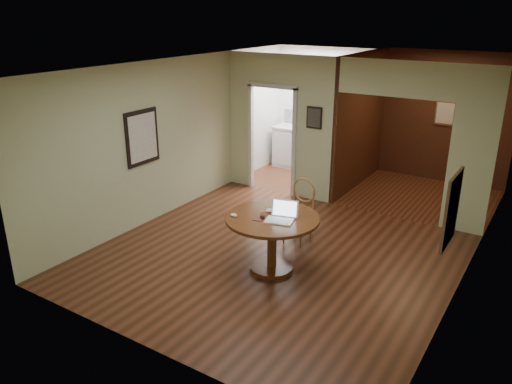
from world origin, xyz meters
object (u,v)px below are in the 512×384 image
Objects in this scene: dining_table at (272,231)px; open_laptop at (282,215)px; closed_laptop at (277,213)px; chair at (300,207)px.

dining_table is 0.32m from open_laptop.
open_laptop reaches higher than closed_laptop.
chair is at bearing 83.46° from closed_laptop.
dining_table is at bearing 160.04° from open_laptop.
open_laptop is 1.24× the size of closed_laptop.
chair is at bearing 88.70° from open_laptop.
chair is 1.13m from open_laptop.
chair is (-0.11, 1.04, -0.03)m from dining_table.
open_laptop is at bearing -4.41° from dining_table.
open_laptop is (0.15, -0.01, 0.28)m from dining_table.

